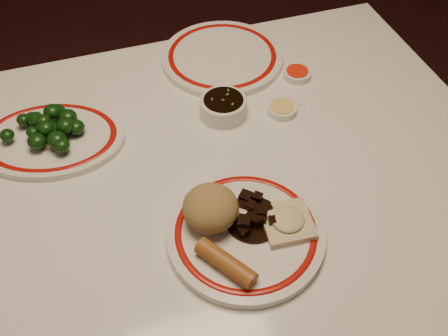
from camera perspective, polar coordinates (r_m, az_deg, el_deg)
ground at (r=1.60m, az=-1.47°, el=-18.33°), size 7.00×7.00×0.00m
dining_table at (r=1.03m, az=-2.18°, el=-4.04°), size 1.20×0.90×0.75m
main_plate at (r=0.86m, az=2.49°, el=-7.45°), size 0.33×0.33×0.02m
rice_mound at (r=0.84m, az=-1.54°, el=-4.57°), size 0.10×0.10×0.07m
spring_roll at (r=0.81m, az=0.22°, el=-10.78°), size 0.08×0.11×0.03m
fried_wonton at (r=0.86m, az=7.26°, el=-6.06°), size 0.09×0.09×0.02m
stirfry_heap at (r=0.86m, az=3.40°, el=-5.34°), size 0.10×0.10×0.03m
broccoli_plate at (r=1.07m, az=-19.20°, el=3.23°), size 0.35×0.32×0.02m
broccoli_pile at (r=1.05m, az=-19.24°, el=4.40°), size 0.16×0.13×0.05m
soy_bowl at (r=1.06m, az=-0.06°, el=6.97°), size 0.10×0.10×0.04m
sweet_sour_dish at (r=1.18m, az=8.33°, el=10.61°), size 0.06×0.06×0.02m
mustard_dish at (r=1.08m, az=6.61°, el=6.73°), size 0.06×0.06×0.02m
far_plate at (r=1.21m, az=-0.20°, el=12.57°), size 0.35×0.35×0.02m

